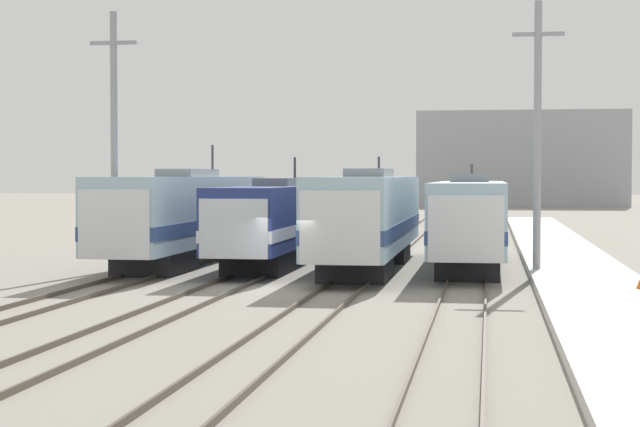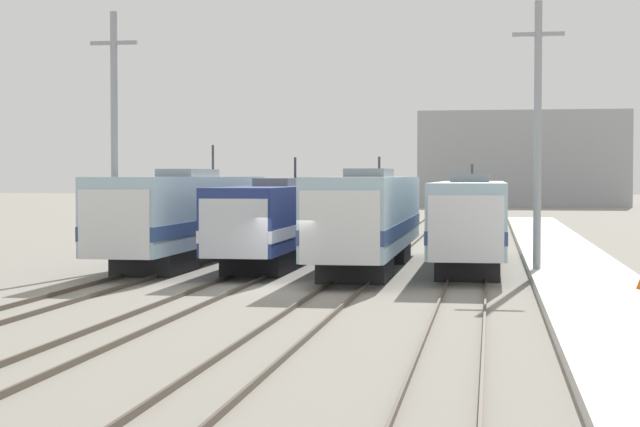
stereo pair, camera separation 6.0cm
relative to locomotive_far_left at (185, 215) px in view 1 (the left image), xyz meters
name	(u,v)px [view 1 (the left image)]	position (x,y,z in m)	size (l,w,h in m)	color
ground_plane	(283,289)	(6.45, -9.71, -2.24)	(400.00, 400.00, 0.00)	gray
rail_pair_far_left	(111,284)	(0.00, -9.71, -2.16)	(1.51, 120.00, 0.15)	#4C4238
rail_pair_center_left	(225,286)	(4.30, -9.71, -2.16)	(1.51, 120.00, 0.15)	#4C4238
rail_pair_center_right	(343,288)	(8.60, -9.71, -2.16)	(1.51, 120.00, 0.15)	#4C4238
rail_pair_far_right	(465,290)	(12.90, -9.71, -2.16)	(1.51, 120.00, 0.15)	#4C4238
locomotive_far_left	(185,215)	(0.00, 0.00, 0.00)	(3.03, 19.93, 5.60)	#232326
locomotive_center_left	(277,220)	(4.30, -0.07, -0.20)	(2.90, 17.78, 4.96)	black
locomotive_center_right	(368,218)	(8.60, -1.84, 0.00)	(3.11, 18.51, 4.95)	#232326
locomotive_far_right	(470,220)	(12.90, -0.68, -0.11)	(2.98, 17.53, 4.60)	#232326
catenary_tower_left	(114,137)	(-2.03, -3.69, 3.47)	(2.04, 0.30, 10.99)	gray
catenary_tower_right	(537,134)	(15.60, -3.69, 3.47)	(2.04, 0.30, 10.99)	gray
platform	(595,289)	(17.30, -9.71, -2.07)	(4.00, 120.00, 0.33)	beige
depot_building	(521,159)	(18.00, 99.82, 4.11)	(27.72, 10.01, 12.69)	#9EA3A8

